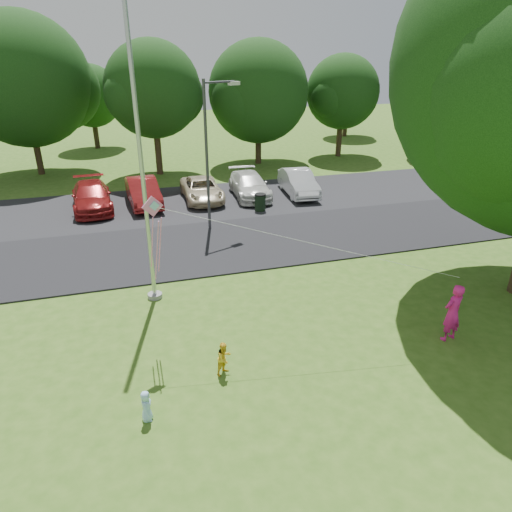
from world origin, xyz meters
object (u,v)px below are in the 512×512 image
object	(u,v)px
flagpole	(143,181)
street_lamp	(211,143)
child_blue	(146,406)
trash_can	(260,203)
child_yellow	(224,358)
kite	(166,224)
woman	(452,313)

from	to	relation	value
flagpole	street_lamp	bearing A→B (deg)	61.28
flagpole	street_lamp	size ratio (longest dim) A/B	1.46
flagpole	child_blue	xyz separation A→B (m)	(-0.68, -5.85, -3.76)
trash_can	child_yellow	distance (m)	13.60
trash_can	child_blue	bearing A→B (deg)	-116.68
trash_can	child_yellow	xyz separation A→B (m)	(-4.85, -12.70, -0.01)
street_lamp	kite	distance (m)	9.67
trash_can	child_blue	world-z (taller)	trash_can
street_lamp	trash_can	bearing A→B (deg)	9.92
kite	child_yellow	bearing A→B (deg)	-68.86
flagpole	child_yellow	world-z (taller)	flagpole
street_lamp	woman	distance (m)	12.66
flagpole	kite	world-z (taller)	flagpole
street_lamp	child_blue	size ratio (longest dim) A/B	8.47
flagpole	woman	bearing A→B (deg)	-31.58
flagpole	child_blue	distance (m)	6.99
child_blue	kite	world-z (taller)	kite
woman	trash_can	bearing A→B (deg)	-93.37
kite	flagpole	bearing A→B (deg)	86.49
flagpole	child_yellow	distance (m)	6.15
street_lamp	child_blue	world-z (taller)	street_lamp
street_lamp	woman	world-z (taller)	street_lamp
flagpole	child_yellow	xyz separation A→B (m)	(1.43, -4.70, -3.69)
kite	trash_can	bearing A→B (deg)	51.25
woman	kite	world-z (taller)	kite
woman	child_yellow	world-z (taller)	woman
trash_can	kite	world-z (taller)	kite
woman	child_blue	world-z (taller)	woman
street_lamp	kite	xyz separation A→B (m)	(-3.07, -9.16, -0.38)
woman	child_blue	bearing A→B (deg)	-6.53
child_yellow	child_blue	bearing A→B (deg)	175.17
street_lamp	trash_can	world-z (taller)	street_lamp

